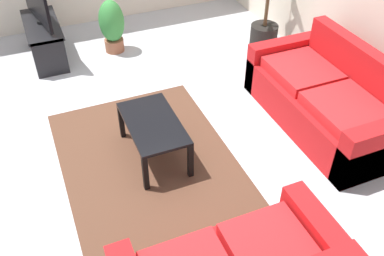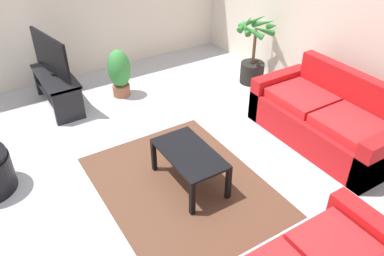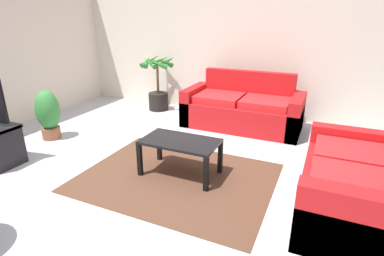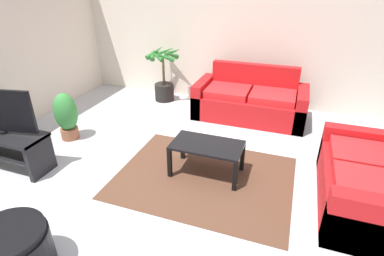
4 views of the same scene
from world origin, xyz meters
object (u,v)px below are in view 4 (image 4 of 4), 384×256
at_px(couch_main, 250,102).
at_px(couch_loveseat, 370,184).
at_px(coffee_table, 207,149).
at_px(tv_stand, 8,145).
at_px(potted_plant_small, 66,115).
at_px(potted_palm, 164,78).
at_px(ottoman, 12,253).

xyz_separation_m(couch_main, couch_loveseat, (1.64, -1.94, -0.00)).
distance_m(couch_main, coffee_table, 1.95).
height_order(tv_stand, potted_plant_small, potted_plant_small).
bearing_deg(couch_main, potted_plant_small, -145.31).
distance_m(couch_loveseat, tv_stand, 4.42).
relative_size(potted_palm, potted_plant_small, 1.45).
height_order(couch_loveseat, potted_plant_small, couch_loveseat).
bearing_deg(couch_main, coffee_table, -96.20).
distance_m(potted_palm, potted_plant_small, 2.16).
bearing_deg(coffee_table, potted_palm, 125.85).
bearing_deg(coffee_table, ottoman, -119.23).
bearing_deg(tv_stand, ottoman, -41.32).
xyz_separation_m(couch_main, ottoman, (-1.31, -3.91, -0.07)).
bearing_deg(ottoman, couch_loveseat, 33.60).
bearing_deg(couch_main, ottoman, -108.58).
bearing_deg(couch_loveseat, couch_main, 130.16).
relative_size(potted_plant_small, ottoman, 1.19).
bearing_deg(couch_main, tv_stand, -135.56).
height_order(couch_main, couch_loveseat, same).
distance_m(couch_main, potted_plant_small, 3.08).
bearing_deg(tv_stand, couch_main, 44.44).
bearing_deg(ottoman, potted_plant_small, 119.59).
height_order(couch_loveseat, tv_stand, couch_loveseat).
height_order(couch_loveseat, potted_palm, potted_palm).
bearing_deg(potted_palm, potted_plant_small, -109.72).
distance_m(couch_loveseat, potted_plant_small, 4.18).
relative_size(couch_loveseat, potted_palm, 1.44).
xyz_separation_m(tv_stand, ottoman, (1.41, -1.24, -0.10)).
distance_m(coffee_table, ottoman, 2.26).
relative_size(couch_main, coffee_table, 2.16).
xyz_separation_m(couch_loveseat, tv_stand, (-4.36, -0.72, 0.03)).
relative_size(potted_palm, ottoman, 1.72).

